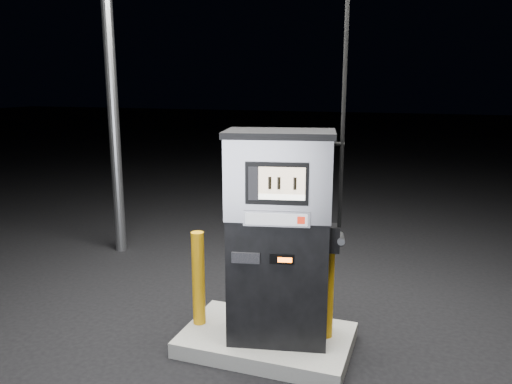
% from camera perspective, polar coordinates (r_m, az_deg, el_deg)
% --- Properties ---
extents(ground, '(80.00, 80.00, 0.00)m').
position_cam_1_polar(ground, '(5.07, 1.24, -17.27)').
color(ground, black).
rests_on(ground, ground).
extents(pump_island, '(1.60, 1.00, 0.15)m').
position_cam_1_polar(pump_island, '(5.03, 1.24, -16.53)').
color(pump_island, slate).
rests_on(pump_island, ground).
extents(fuel_dispenser, '(1.13, 0.76, 4.05)m').
position_cam_1_polar(fuel_dispenser, '(4.54, 2.68, -4.98)').
color(fuel_dispenser, black).
rests_on(fuel_dispenser, pump_island).
extents(bollard_left, '(0.14, 0.14, 0.95)m').
position_cam_1_polar(bollard_left, '(5.01, -6.60, -9.78)').
color(bollard_left, orange).
rests_on(bollard_left, pump_island).
extents(bollard_right, '(0.12, 0.12, 0.90)m').
position_cam_1_polar(bollard_right, '(4.79, 8.16, -11.21)').
color(bollard_right, orange).
rests_on(bollard_right, pump_island).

